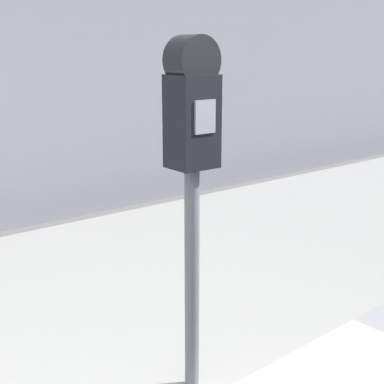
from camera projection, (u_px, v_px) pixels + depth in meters
The scene contains 1 object.
parking_meter at pixel (192, 145), 1.99m from camera, with size 0.18×0.15×1.42m.
Camera 1 is at (-0.62, -0.29, 1.52)m, focal length 50.00 mm.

